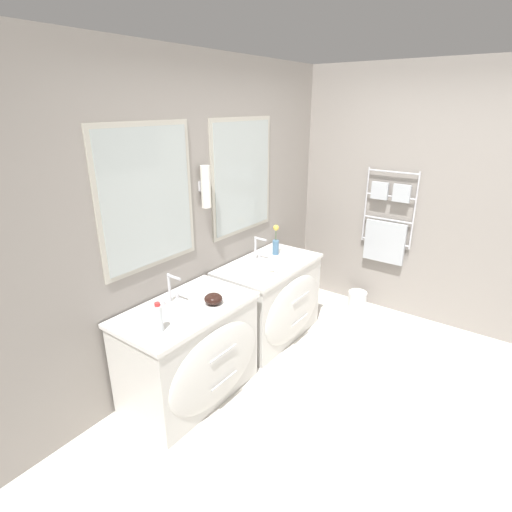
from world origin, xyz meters
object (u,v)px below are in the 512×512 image
at_px(vanity_left, 192,353).
at_px(vanity_right, 272,300).
at_px(toiletry_bottle, 159,318).
at_px(amenity_bowl, 213,299).
at_px(flower_vase, 276,243).
at_px(waste_bin, 357,299).

distance_m(vanity_left, vanity_right, 1.10).
xyz_separation_m(vanity_left, toiletry_bottle, (-0.33, -0.06, 0.48)).
height_order(amenity_bowl, flower_vase, flower_vase).
relative_size(vanity_left, toiletry_bottle, 5.02).
xyz_separation_m(toiletry_bottle, flower_vase, (1.67, 0.18, 0.03)).
xyz_separation_m(vanity_left, vanity_right, (1.10, 0.00, 0.00)).
height_order(vanity_left, toiletry_bottle, toiletry_bottle).
height_order(vanity_left, waste_bin, vanity_left).
relative_size(vanity_left, vanity_right, 1.00).
bearing_deg(toiletry_bottle, vanity_left, 10.40).
xyz_separation_m(vanity_right, amenity_bowl, (-0.94, -0.09, 0.43)).
bearing_deg(vanity_left, toiletry_bottle, -169.60).
relative_size(flower_vase, waste_bin, 1.47).
height_order(vanity_left, amenity_bowl, amenity_bowl).
height_order(toiletry_bottle, flower_vase, flower_vase).
bearing_deg(vanity_right, waste_bin, -23.79).
distance_m(amenity_bowl, flower_vase, 1.19).
height_order(amenity_bowl, waste_bin, amenity_bowl).
bearing_deg(vanity_right, vanity_left, 180.00).
bearing_deg(waste_bin, amenity_bowl, 169.35).
xyz_separation_m(amenity_bowl, waste_bin, (2.00, -0.38, -0.72)).
bearing_deg(amenity_bowl, flower_vase, 10.23).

